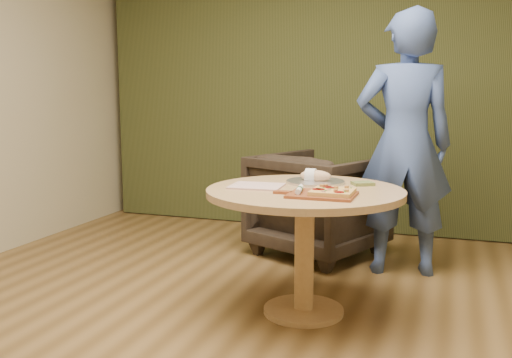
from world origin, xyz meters
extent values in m
cube|color=#B9AE8C|center=(0.00, 3.01, 1.40)|extent=(5.00, 0.02, 2.80)
cube|color=#2F3618|center=(0.00, 2.90, 1.40)|extent=(4.80, 0.14, 2.78)
cylinder|color=tan|center=(0.16, 0.73, 0.01)|extent=(0.48, 0.48, 0.03)
cylinder|color=tan|center=(0.16, 0.73, 0.35)|extent=(0.11, 0.11, 0.68)
cylinder|color=tan|center=(0.16, 0.73, 0.73)|extent=(1.14, 1.14, 0.04)
cube|color=brown|center=(0.31, 0.53, 0.76)|extent=(0.35, 0.28, 0.01)
cube|color=brown|center=(0.09, 0.53, 0.76)|extent=(0.10, 0.05, 0.01)
cube|color=#DBAE55|center=(0.36, 0.53, 0.78)|extent=(0.22, 0.22, 0.02)
cylinder|color=#680909|center=(0.32, 0.61, 0.79)|extent=(0.05, 0.05, 0.00)
cylinder|color=#680909|center=(0.28, 0.52, 0.79)|extent=(0.05, 0.05, 0.00)
cylinder|color=#680909|center=(0.34, 0.58, 0.79)|extent=(0.05, 0.05, 0.00)
cylinder|color=#680909|center=(0.30, 0.52, 0.79)|extent=(0.05, 0.05, 0.00)
cylinder|color=#680909|center=(0.41, 0.47, 0.79)|extent=(0.05, 0.05, 0.00)
cube|color=#BA8446|center=(0.37, 0.57, 0.79)|extent=(0.02, 0.02, 0.01)
cube|color=#BA8446|center=(0.39, 0.47, 0.79)|extent=(0.02, 0.02, 0.01)
cube|color=#BA8446|center=(0.42, 0.61, 0.79)|extent=(0.02, 0.02, 0.01)
cube|color=#BA8446|center=(0.29, 0.61, 0.79)|extent=(0.03, 0.03, 0.01)
cube|color=#BA8446|center=(0.30, 0.62, 0.79)|extent=(0.03, 0.03, 0.01)
cube|color=#BA8446|center=(0.45, 0.49, 0.79)|extent=(0.02, 0.02, 0.01)
cube|color=#257422|center=(0.33, 0.49, 0.79)|extent=(0.01, 0.01, 0.00)
cube|color=#257422|center=(0.30, 0.58, 0.79)|extent=(0.01, 0.01, 0.00)
cube|color=#257422|center=(0.33, 0.61, 0.79)|extent=(0.01, 0.01, 0.00)
cube|color=#257422|center=(0.44, 0.48, 0.79)|extent=(0.01, 0.01, 0.00)
cube|color=#257422|center=(0.38, 0.60, 0.79)|extent=(0.01, 0.01, 0.00)
cube|color=#257422|center=(0.45, 0.62, 0.79)|extent=(0.01, 0.01, 0.00)
cube|color=#257422|center=(0.43, 0.51, 0.79)|extent=(0.01, 0.01, 0.00)
cube|color=#257422|center=(0.34, 0.56, 0.79)|extent=(0.01, 0.01, 0.00)
cube|color=#96536A|center=(0.43, 0.53, 0.79)|extent=(0.03, 0.01, 0.00)
cube|color=#96536A|center=(0.33, 0.46, 0.79)|extent=(0.03, 0.02, 0.00)
cube|color=#96536A|center=(0.34, 0.51, 0.79)|extent=(0.02, 0.03, 0.00)
cylinder|color=silver|center=(0.18, 0.53, 0.78)|extent=(0.06, 0.17, 0.03)
cylinder|color=#194C26|center=(0.18, 0.53, 0.78)|extent=(0.04, 0.03, 0.03)
cube|color=silver|center=(0.17, 0.62, 0.78)|extent=(0.02, 0.04, 0.00)
cube|color=white|center=(-0.12, 0.70, 0.76)|extent=(0.32, 0.27, 0.01)
cylinder|color=silver|center=(0.17, 0.95, 0.75)|extent=(0.35, 0.35, 0.01)
cylinder|color=silver|center=(0.17, 0.95, 0.76)|extent=(0.36, 0.36, 0.02)
ellipsoid|color=#D8B083|center=(0.17, 0.95, 0.79)|extent=(0.19, 0.08, 0.07)
cylinder|color=silver|center=(0.14, 0.95, 0.79)|extent=(0.06, 0.09, 0.09)
cube|color=#4A5B29|center=(0.46, 0.97, 0.76)|extent=(0.15, 0.15, 0.02)
imported|color=black|center=(-0.04, 1.99, 0.45)|extent=(1.14, 1.11, 0.91)
imported|color=#3D5696|center=(0.63, 1.72, 0.93)|extent=(0.77, 0.59, 1.87)
camera|label=1|loc=(0.96, -2.42, 1.30)|focal=40.00mm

